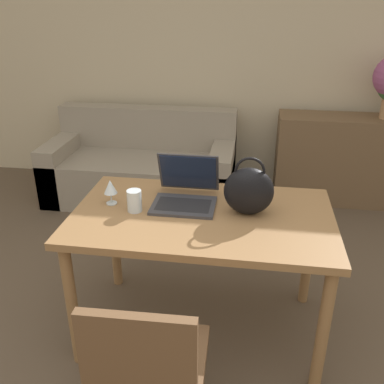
{
  "coord_description": "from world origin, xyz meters",
  "views": [
    {
      "loc": [
        0.27,
        -1.25,
        1.82
      ],
      "look_at": [
        -0.03,
        0.72,
        0.89
      ],
      "focal_mm": 40.0,
      "sensor_mm": 36.0,
      "label": 1
    }
  ],
  "objects_px": {
    "couch": "(143,168)",
    "laptop": "(186,190)",
    "chair": "(148,367)",
    "handbag": "(249,191)",
    "wine_glass": "(110,188)",
    "drinking_glass": "(134,201)"
  },
  "relations": [
    {
      "from": "laptop",
      "to": "wine_glass",
      "type": "distance_m",
      "value": 0.41
    },
    {
      "from": "couch",
      "to": "drinking_glass",
      "type": "xyz_separation_m",
      "value": [
        0.45,
        -1.78,
        0.54
      ]
    },
    {
      "from": "drinking_glass",
      "to": "handbag",
      "type": "height_order",
      "value": "handbag"
    },
    {
      "from": "couch",
      "to": "laptop",
      "type": "height_order",
      "value": "laptop"
    },
    {
      "from": "chair",
      "to": "couch",
      "type": "relative_size",
      "value": 0.49
    },
    {
      "from": "wine_glass",
      "to": "chair",
      "type": "bearing_deg",
      "value": -64.38
    },
    {
      "from": "wine_glass",
      "to": "couch",
      "type": "bearing_deg",
      "value": 99.79
    },
    {
      "from": "chair",
      "to": "drinking_glass",
      "type": "distance_m",
      "value": 0.87
    },
    {
      "from": "handbag",
      "to": "drinking_glass",
      "type": "bearing_deg",
      "value": -174.2
    },
    {
      "from": "drinking_glass",
      "to": "wine_glass",
      "type": "distance_m",
      "value": 0.17
    },
    {
      "from": "handbag",
      "to": "wine_glass",
      "type": "bearing_deg",
      "value": 179.7
    },
    {
      "from": "laptop",
      "to": "couch",
      "type": "bearing_deg",
      "value": 113.28
    },
    {
      "from": "chair",
      "to": "handbag",
      "type": "height_order",
      "value": "handbag"
    },
    {
      "from": "chair",
      "to": "drinking_glass",
      "type": "relative_size",
      "value": 7.32
    },
    {
      "from": "chair",
      "to": "laptop",
      "type": "height_order",
      "value": "laptop"
    },
    {
      "from": "wine_glass",
      "to": "laptop",
      "type": "bearing_deg",
      "value": 14.14
    },
    {
      "from": "laptop",
      "to": "chair",
      "type": "bearing_deg",
      "value": -90.03
    },
    {
      "from": "drinking_glass",
      "to": "handbag",
      "type": "xyz_separation_m",
      "value": [
        0.59,
        0.06,
        0.07
      ]
    },
    {
      "from": "chair",
      "to": "couch",
      "type": "bearing_deg",
      "value": 103.47
    },
    {
      "from": "couch",
      "to": "laptop",
      "type": "distance_m",
      "value": 1.84
    },
    {
      "from": "handbag",
      "to": "chair",
      "type": "bearing_deg",
      "value": -112.63
    },
    {
      "from": "laptop",
      "to": "handbag",
      "type": "distance_m",
      "value": 0.36
    }
  ]
}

